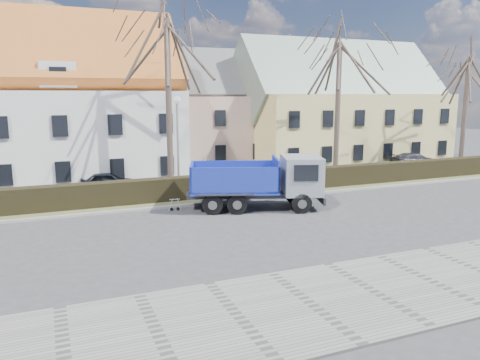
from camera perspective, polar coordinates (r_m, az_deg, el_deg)
name	(u,v)px	position (r m, az deg, el deg)	size (l,w,h in m)	color
ground	(257,223)	(22.13, 2.14, -5.29)	(120.00, 120.00, 0.00)	#38383A
sidewalk_near	(373,292)	(15.24, 15.91, -12.97)	(80.00, 5.00, 0.08)	gray
curb_far	(223,202)	(26.23, -2.05, -2.65)	(80.00, 0.30, 0.12)	gray
grass_strip	(214,196)	(27.70, -3.20, -1.97)	(80.00, 3.00, 0.10)	#4E5530
hedge	(215,187)	(27.40, -3.08, -0.83)	(60.00, 0.90, 1.30)	black
building_pink	(204,117)	(41.46, -4.36, 7.64)	(10.80, 8.80, 8.00)	tan
building_yellow	(340,113)	(44.10, 12.04, 7.94)	(18.80, 10.80, 8.50)	#DBCA78
tree_1	(168,88)	(28.70, -8.73, 10.97)	(9.20, 9.20, 12.65)	#483A32
tree_2	(338,101)	(33.66, 11.84, 9.37)	(8.00, 8.00, 11.00)	#483A32
tree_3	(465,104)	(41.61, 25.78, 8.35)	(7.60, 7.60, 10.45)	#483A32
dump_truck	(252,182)	(24.55, 1.43, -0.26)	(7.21, 2.68, 2.88)	#162798
streetlight	(178,147)	(27.43, -7.58, 4.01)	(0.46, 0.46, 5.94)	#A3A3A3
cart_frame	(171,204)	(24.57, -8.47, -2.96)	(0.77, 0.44, 0.71)	silver
parked_car_a	(108,181)	(30.63, -15.76, -0.14)	(1.37, 3.41, 1.16)	black
parked_car_b	(415,160)	(41.40, 20.52, 2.29)	(1.70, 4.18, 1.21)	#222329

